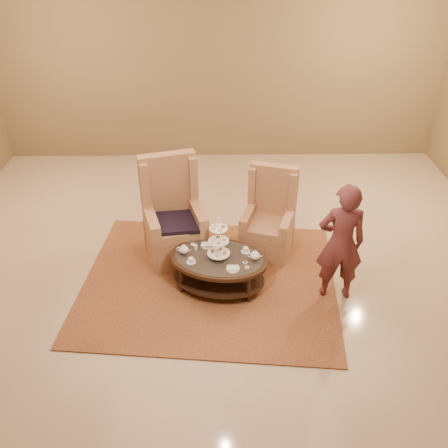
{
  "coord_description": "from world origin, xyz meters",
  "views": [
    {
      "loc": [
        -0.08,
        -4.87,
        4.06
      ],
      "look_at": [
        0.01,
        0.2,
        0.83
      ],
      "focal_mm": 40.0,
      "sensor_mm": 36.0,
      "label": 1
    }
  ],
  "objects_px": {
    "armchair_left": "(173,223)",
    "armchair_right": "(269,223)",
    "tea_table": "(219,263)",
    "person": "(341,243)"
  },
  "relations": [
    {
      "from": "armchair_right",
      "to": "person",
      "type": "bearing_deg",
      "value": -36.99
    },
    {
      "from": "armchair_right",
      "to": "person",
      "type": "relative_size",
      "value": 0.78
    },
    {
      "from": "armchair_left",
      "to": "armchair_right",
      "type": "relative_size",
      "value": 1.16
    },
    {
      "from": "armchair_right",
      "to": "armchair_left",
      "type": "bearing_deg",
      "value": -159.29
    },
    {
      "from": "tea_table",
      "to": "armchair_right",
      "type": "height_order",
      "value": "armchair_right"
    },
    {
      "from": "tea_table",
      "to": "person",
      "type": "distance_m",
      "value": 1.48
    },
    {
      "from": "armchair_left",
      "to": "person",
      "type": "distance_m",
      "value": 2.25
    },
    {
      "from": "armchair_left",
      "to": "armchair_right",
      "type": "bearing_deg",
      "value": -12.66
    },
    {
      "from": "armchair_left",
      "to": "person",
      "type": "xyz_separation_m",
      "value": [
        2.02,
        -0.95,
        0.3
      ]
    },
    {
      "from": "tea_table",
      "to": "armchair_right",
      "type": "xyz_separation_m",
      "value": [
        0.7,
        0.84,
        0.03
      ]
    }
  ]
}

